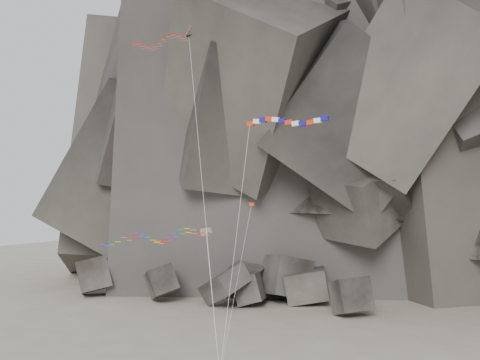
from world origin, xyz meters
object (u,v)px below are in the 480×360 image
at_px(delta_kite, 156,42).
at_px(banner_kite, 285,123).
at_px(pennant_kite, 245,237).
at_px(parafoil_kite, 148,237).

height_order(delta_kite, banner_kite, delta_kite).
height_order(banner_kite, pennant_kite, banner_kite).
bearing_deg(banner_kite, parafoil_kite, -166.68).
bearing_deg(pennant_kite, banner_kite, 2.27).
distance_m(banner_kite, pennant_kite, 11.51).
relative_size(parafoil_kite, pennant_kite, 1.17).
bearing_deg(pennant_kite, parafoil_kite, 157.82).
distance_m(banner_kite, parafoil_kite, 17.78).
relative_size(delta_kite, parafoil_kite, 1.93).
bearing_deg(parafoil_kite, pennant_kite, 24.09).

